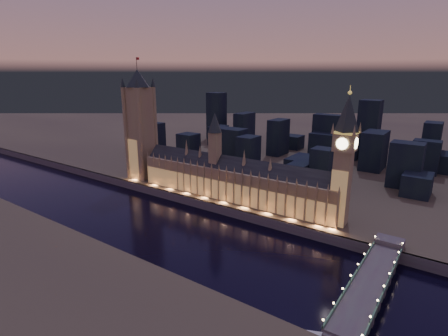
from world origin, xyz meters
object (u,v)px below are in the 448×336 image
Objects in this scene: palace_of_westminster at (232,179)px; victoria_tower at (140,120)px; elizabeth_tower at (345,150)px; westminster_bridge at (371,283)px.

victoria_tower is at bearing 179.92° from palace_of_westminster.
elizabeth_tower is at bearing 0.10° from palace_of_westminster.
westminster_bridge is (139.11, -65.21, -20.38)m from palace_of_westminster.
elizabeth_tower reaches higher than westminster_bridge.
westminster_bridge is (257.97, -65.38, -65.80)m from victoria_tower.
palace_of_westminster is at bearing -0.08° from victoria_tower.
elizabeth_tower reaches higher than palace_of_westminster.
palace_of_westminster is 1.79× the size of westminster_bridge.
victoria_tower is (-118.87, 0.17, 45.43)m from palace_of_westminster.
elizabeth_tower is at bearing -0.00° from victoria_tower.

